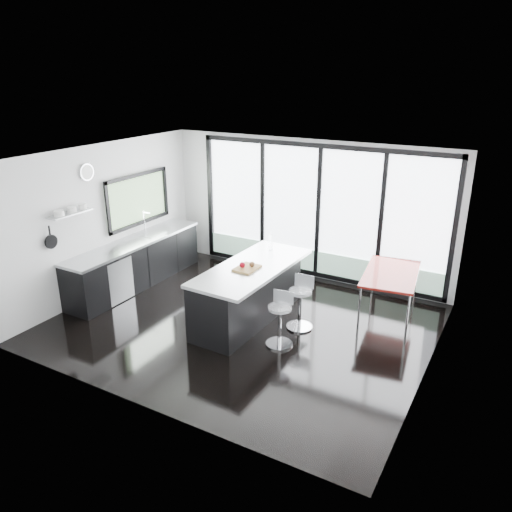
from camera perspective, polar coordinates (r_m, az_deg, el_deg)
The scene contains 11 objects.
floor at distance 8.51m, azimuth -1.59°, elevation -7.77°, with size 6.00×5.00×0.00m, color black.
ceiling at distance 7.59m, azimuth -1.80°, elevation 11.16°, with size 6.00×5.00×0.00m, color white.
wall_back at distance 9.97m, azimuth 7.00°, elevation 4.31°, with size 6.00×0.09×2.80m.
wall_front at distance 6.11m, azimuth -13.90°, elevation -5.73°, with size 6.00×0.00×2.80m, color silver.
wall_left at distance 9.88m, azimuth -15.88°, elevation 5.27°, with size 0.26×5.00×2.80m.
wall_right at distance 6.99m, azimuth 19.94°, elevation -2.95°, with size 0.00×5.00×2.80m, color silver.
counter_cabinets at distance 10.10m, azimuth -13.56°, elevation -0.75°, with size 0.69×3.24×1.36m.
island at distance 8.47m, azimuth -0.90°, elevation -4.10°, with size 1.10×2.47×1.30m.
bar_stool_near at distance 7.77m, azimuth 2.70°, elevation -7.96°, with size 0.42×0.42×0.67m, color silver.
bar_stool_far at distance 8.27m, azimuth 5.04°, elevation -6.04°, with size 0.43×0.43×0.69m, color silver.
red_table at distance 8.91m, azimuth 14.95°, elevation -4.25°, with size 0.86×1.51×0.81m, color maroon.
Camera 1 is at (3.87, -6.41, 4.05)m, focal length 35.00 mm.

